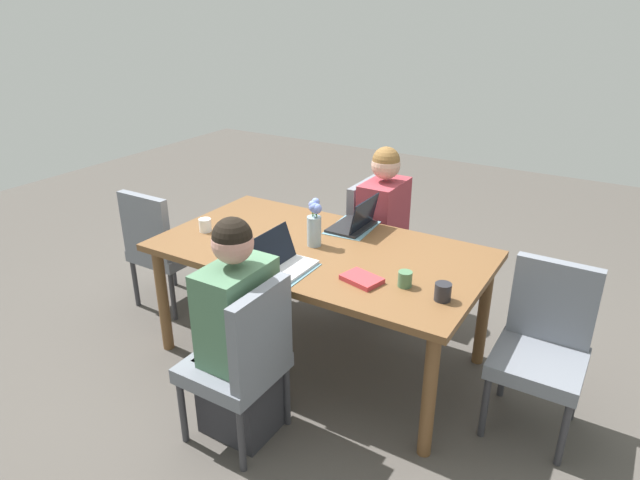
% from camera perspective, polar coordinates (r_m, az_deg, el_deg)
% --- Properties ---
extents(ground_plane, '(10.00, 10.00, 0.00)m').
position_cam_1_polar(ground_plane, '(3.66, 0.00, -11.64)').
color(ground_plane, '#4C4742').
extents(dining_table, '(1.94, 1.07, 0.75)m').
position_cam_1_polar(dining_table, '(3.31, 0.00, -1.98)').
color(dining_table, brown).
rests_on(dining_table, ground_plane).
extents(chair_far_left_near, '(0.44, 0.44, 0.90)m').
position_cam_1_polar(chair_far_left_near, '(4.11, 5.83, 0.35)').
color(chair_far_left_near, slate).
rests_on(chair_far_left_near, ground_plane).
extents(person_far_left_near, '(0.36, 0.40, 1.19)m').
position_cam_1_polar(person_far_left_near, '(4.02, 6.42, 0.20)').
color(person_far_left_near, '#2D2D33').
rests_on(person_far_left_near, ground_plane).
extents(chair_near_left_mid, '(0.44, 0.44, 0.90)m').
position_cam_1_polar(chair_near_left_mid, '(2.79, -7.83, -11.84)').
color(chair_near_left_mid, slate).
rests_on(chair_near_left_mid, ground_plane).
extents(person_near_left_mid, '(0.36, 0.40, 1.19)m').
position_cam_1_polar(person_near_left_mid, '(2.85, -8.29, -10.33)').
color(person_near_left_mid, '#2D2D33').
rests_on(person_near_left_mid, ground_plane).
extents(chair_head_right_left_far, '(0.44, 0.44, 0.90)m').
position_cam_1_polar(chair_head_right_left_far, '(3.10, 22.00, -9.61)').
color(chair_head_right_left_far, slate).
rests_on(chair_head_right_left_far, ground_plane).
extents(chair_head_left_right_near, '(0.44, 0.44, 0.90)m').
position_cam_1_polar(chair_head_left_right_near, '(4.12, -16.06, -0.42)').
color(chair_head_left_right_near, slate).
rests_on(chair_head_left_right_near, ground_plane).
extents(flower_vase, '(0.09, 0.09, 0.29)m').
position_cam_1_polar(flower_vase, '(3.26, -0.58, 1.74)').
color(flower_vase, '#8EA8B7').
rests_on(flower_vase, dining_table).
extents(placemat_far_left_near, '(0.29, 0.38, 0.00)m').
position_cam_1_polar(placemat_far_left_near, '(3.57, 3.31, 1.28)').
color(placemat_far_left_near, slate).
rests_on(placemat_far_left_near, dining_table).
extents(placemat_near_left_mid, '(0.27, 0.36, 0.00)m').
position_cam_1_polar(placemat_near_left_mid, '(3.00, -3.75, -3.23)').
color(placemat_near_left_mid, slate).
rests_on(placemat_near_left_mid, dining_table).
extents(laptop_near_left_mid, '(0.22, 0.32, 0.21)m').
position_cam_1_polar(laptop_near_left_mid, '(3.02, -3.86, -2.24)').
color(laptop_near_left_mid, silver).
rests_on(laptop_near_left_mid, dining_table).
extents(laptop_far_left_near, '(0.22, 0.32, 0.21)m').
position_cam_1_polar(laptop_far_left_near, '(3.54, 3.65, 1.79)').
color(laptop_far_left_near, black).
rests_on(laptop_far_left_near, dining_table).
extents(coffee_mug_near_left, '(0.08, 0.08, 0.09)m').
position_cam_1_polar(coffee_mug_near_left, '(2.77, 12.51, -5.22)').
color(coffee_mug_near_left, '#232328').
rests_on(coffee_mug_near_left, dining_table).
extents(coffee_mug_near_right, '(0.09, 0.09, 0.09)m').
position_cam_1_polar(coffee_mug_near_right, '(3.40, -8.45, 0.64)').
color(coffee_mug_near_right, '#33477A').
rests_on(coffee_mug_near_right, dining_table).
extents(coffee_mug_centre_left, '(0.08, 0.08, 0.08)m').
position_cam_1_polar(coffee_mug_centre_left, '(3.58, -11.72, 1.51)').
color(coffee_mug_centre_left, white).
rests_on(coffee_mug_centre_left, dining_table).
extents(coffee_mug_centre_right, '(0.07, 0.07, 0.08)m').
position_cam_1_polar(coffee_mug_centre_right, '(2.87, 8.73, -3.98)').
color(coffee_mug_centre_right, '#47704C').
rests_on(coffee_mug_centre_right, dining_table).
extents(book_red_cover, '(0.23, 0.19, 0.03)m').
position_cam_1_polar(book_red_cover, '(2.90, 4.32, -4.03)').
color(book_red_cover, '#B73338').
rests_on(book_red_cover, dining_table).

